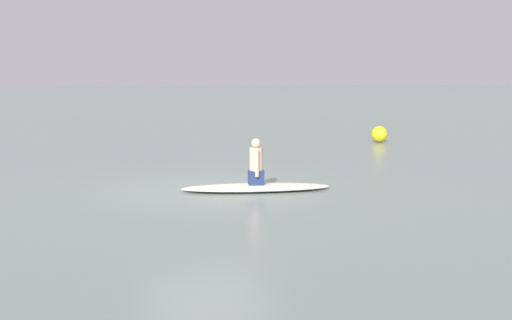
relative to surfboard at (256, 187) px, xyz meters
name	(u,v)px	position (x,y,z in m)	size (l,w,h in m)	color
ground_plane	(206,190)	(0.84, -0.55, -0.06)	(400.00, 400.00, 0.00)	slate
surfboard	(256,187)	(0.00, 0.00, 0.00)	(3.00, 0.79, 0.13)	silver
person_paddler	(256,164)	(0.00, 0.00, 0.48)	(0.38, 0.40, 0.92)	navy
buoy_marker	(379,134)	(-8.51, -6.07, 0.23)	(0.58, 0.58, 0.58)	yellow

